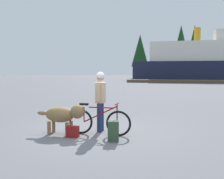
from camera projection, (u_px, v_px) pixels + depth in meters
name	position (u px, v px, depth m)	size (l,w,h in m)	color
ground_plane	(94.00, 132.00, 7.77)	(160.00, 160.00, 0.00)	slate
bicycle	(99.00, 121.00, 7.41)	(1.80, 0.44, 0.91)	black
person_cyclist	(100.00, 96.00, 7.81)	(0.32, 0.53, 1.75)	navy
dog	(63.00, 115.00, 7.49)	(1.43, 0.51, 0.85)	olive
backpack	(113.00, 131.00, 6.77)	(0.28, 0.20, 0.52)	#334C33
handbag_pannier	(73.00, 132.00, 7.17)	(0.32, 0.18, 0.30)	maroon
dock_pier	(175.00, 81.00, 38.14)	(13.59, 2.75, 0.40)	brown
ferry_boat	(218.00, 62.00, 43.85)	(26.88, 7.44, 8.81)	#191E38
sailboat_moored	(187.00, 78.00, 46.40)	(7.88, 2.21, 7.17)	silver
pine_tree_far_left	(140.00, 51.00, 58.85)	(3.77, 3.77, 9.57)	#4C331E
pine_tree_center	(181.00, 46.00, 57.35)	(4.25, 4.25, 11.37)	#4C331E
pine_tree_mid_back	(194.00, 45.00, 61.93)	(4.05, 4.05, 12.22)	#4C331E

